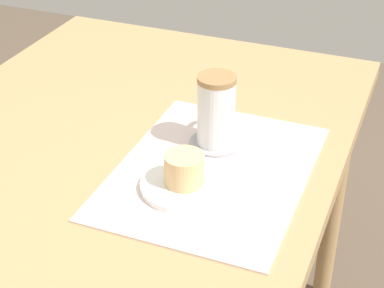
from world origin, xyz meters
The scene contains 6 objects.
dining_table centered at (0.00, 0.00, 0.66)m, with size 1.02×0.84×0.74m.
placemat centered at (-0.08, -0.21, 0.75)m, with size 0.44×0.33×0.00m, color silver.
pastry_plate centered at (-0.15, -0.18, 0.75)m, with size 0.15×0.15×0.01m, color white.
pastry centered at (-0.15, -0.18, 0.79)m, with size 0.07×0.07×0.05m, color #E5BC7F.
coffee_coaster centered at (0.01, -0.18, 0.75)m, with size 0.10×0.10×0.01m, color #99999E.
coffee_mug centered at (0.01, -0.18, 0.82)m, with size 0.11×0.07×0.14m.
Camera 1 is at (-0.97, -0.52, 1.39)m, focal length 60.00 mm.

